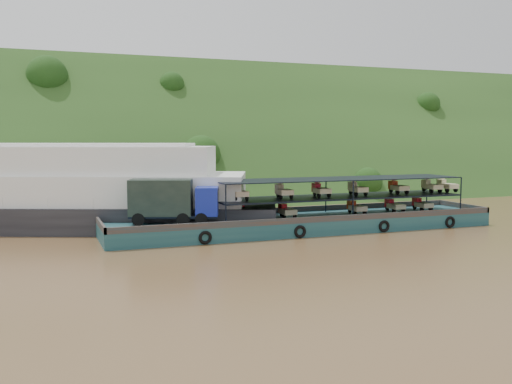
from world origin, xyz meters
name	(u,v)px	position (x,y,z in m)	size (l,w,h in m)	color
ground	(289,230)	(0.00, 0.00, 0.00)	(160.00, 160.00, 0.00)	brown
hillside	(190,194)	(0.00, 36.00, 0.00)	(140.00, 28.00, 28.00)	#1C3613
cargo_barge	(292,217)	(-0.03, -0.63, 1.21)	(35.00, 7.18, 4.83)	#143D47
passenger_ferry	(66,192)	(-18.44, 8.27, 3.33)	(38.75, 23.00, 7.69)	black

